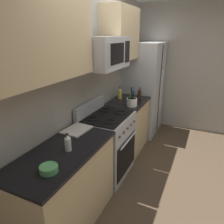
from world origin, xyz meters
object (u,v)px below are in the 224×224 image
Objects in this scene: range_oven at (107,145)px; microwave at (105,53)px; utensil_crock at (132,102)px; bottle_oil at (120,94)px; cutting_board at (77,130)px; bottle_soy at (140,93)px; refrigerator at (144,89)px; prep_bowl at (49,169)px; bottle_vinegar at (68,143)px.

range_oven is 1.44× the size of microwave.
utensil_crock reaches higher than bottle_oil.
range_oven is 3.24× the size of cutting_board.
utensil_crock is (0.58, -0.18, -0.78)m from microwave.
microwave is 3.99× the size of bottle_soy.
refrigerator is 3.03m from prep_bowl.
bottle_vinegar is 1.18× the size of prep_bowl.
range_oven reaches higher than cutting_board.
refrigerator is 11.87× the size of prep_bowl.
cutting_board is 1.77× the size of bottle_soy.
refrigerator reaches higher than range_oven.
prep_bowl is at bearing 178.65° from utensil_crock.
refrigerator is at bearing 1.73° from prep_bowl.
bottle_soy is at bearing -9.24° from cutting_board.
prep_bowl is at bearing -170.43° from bottle_vinegar.
cutting_board is 0.47m from bottle_vinegar.
cutting_board is at bearing 168.80° from microwave.
range_oven is at bearing 2.88° from bottle_vinegar.
refrigerator is 1.90m from microwave.
refrigerator is (1.70, -0.02, 0.45)m from range_oven.
prep_bowl is at bearing -174.23° from microwave.
cutting_board is (-0.55, 0.11, -0.85)m from microwave.
cutting_board is at bearing 170.76° from bottle_soy.
cutting_board is 2.17× the size of prep_bowl.
cutting_board is 1.43m from bottle_oil.
prep_bowl is (-2.21, -0.29, -0.06)m from bottle_oil.
bottle_vinegar is (-0.43, -0.18, 0.07)m from cutting_board.
bottle_oil is at bearing 47.71° from utensil_crock.
bottle_soy is (1.62, -0.26, 0.08)m from cutting_board.
range_oven is 0.79m from utensil_crock.
range_oven is 1.20m from bottle_soy.
bottle_oil is (0.88, 0.15, -0.76)m from microwave.
bottle_oil is 1.87m from bottle_vinegar.
refrigerator is 0.65m from bottle_soy.
bottle_vinegar is at bearing -173.02° from bottle_oil.
microwave is at bearing -170.18° from bottle_oil.
utensil_crock is at bearing -3.85° from bottle_vinegar.
bottle_oil is at bearing 1.79° from cutting_board.
bottle_oil is (1.43, 0.04, 0.08)m from cutting_board.
cutting_board is (-1.13, 0.29, -0.07)m from utensil_crock.
cutting_board is at bearing -178.21° from bottle_oil.
prep_bowl is at bearing 179.51° from bottle_soy.
microwave is 4.15× the size of bottle_vinegar.
bottle_vinegar is at bearing -175.62° from microwave.
utensil_crock is 1.17m from cutting_board.
bottle_soy is (1.07, -0.15, -0.77)m from microwave.
bottle_vinegar is (-0.97, -0.07, -0.77)m from microwave.
microwave is at bearing 171.77° from bottle_soy.
range_oven is 1.05m from bottle_oil.
prep_bowl reaches higher than cutting_board.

